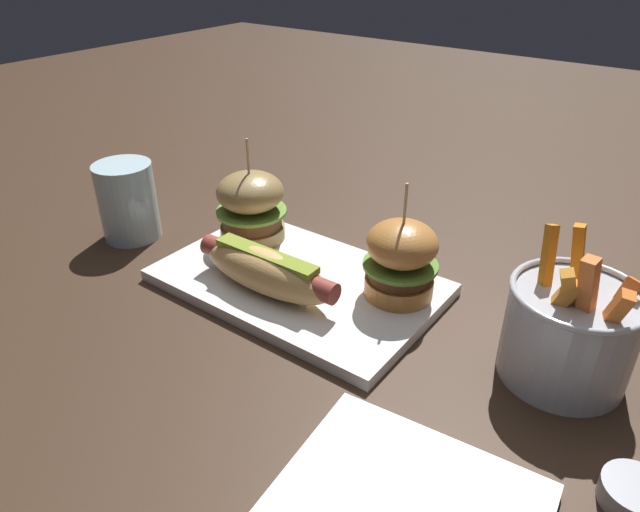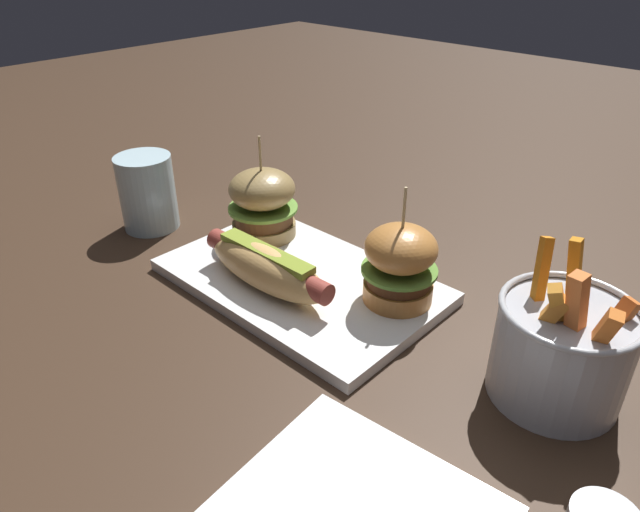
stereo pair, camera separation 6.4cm
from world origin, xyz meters
name	(u,v)px [view 2 (the right image)]	position (x,y,z in m)	size (l,w,h in m)	color
ground_plane	(300,286)	(0.00, 0.00, 0.00)	(3.00, 3.00, 0.00)	#382619
platter_main	(300,281)	(0.00, 0.00, 0.01)	(0.32, 0.20, 0.01)	white
hot_dog	(267,267)	(-0.01, -0.04, 0.04)	(0.18, 0.06, 0.05)	tan
slider_left	(263,203)	(-0.11, 0.04, 0.06)	(0.09, 0.09, 0.14)	#987B49
slider_right	(400,264)	(0.11, 0.04, 0.06)	(0.08, 0.08, 0.13)	#BD7939
fries_bucket	(561,349)	(0.29, 0.03, 0.05)	(0.12, 0.12, 0.14)	#A8AAB2
water_glass	(147,192)	(-0.26, -0.03, 0.05)	(0.08, 0.08, 0.10)	silver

